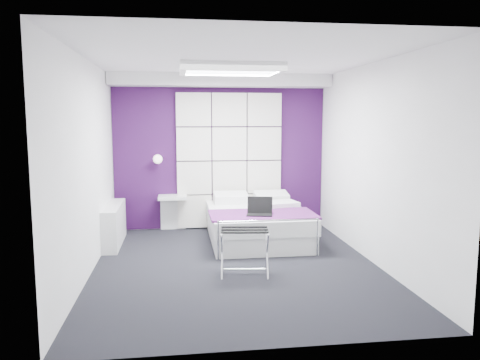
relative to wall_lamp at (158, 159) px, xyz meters
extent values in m
plane|color=black|center=(1.05, -2.06, -1.22)|extent=(4.40, 4.40, 0.00)
plane|color=white|center=(1.05, -2.06, 1.38)|extent=(4.40, 4.40, 0.00)
plane|color=white|center=(1.05, 0.14, 0.08)|extent=(3.60, 0.00, 3.60)
plane|color=white|center=(-0.75, -2.06, 0.08)|extent=(0.00, 4.40, 4.40)
plane|color=white|center=(2.85, -2.06, 0.08)|extent=(0.00, 4.40, 4.40)
cube|color=#310D3C|center=(1.05, 0.13, 0.08)|extent=(3.58, 0.02, 2.58)
cube|color=silver|center=(1.05, -0.11, 1.28)|extent=(3.58, 0.50, 0.20)
sphere|color=white|center=(0.00, 0.00, 0.00)|extent=(0.15, 0.15, 0.15)
cube|color=silver|center=(-0.64, -0.76, -0.92)|extent=(0.22, 1.20, 0.60)
cube|color=silver|center=(1.53, -0.85, -1.09)|extent=(1.43, 1.78, 0.27)
cube|color=white|center=(1.53, -0.85, -0.84)|extent=(1.47, 1.82, 0.22)
cube|color=#561756|center=(1.53, -1.29, -0.71)|extent=(1.53, 0.80, 0.03)
cube|color=silver|center=(0.23, -0.04, -0.64)|extent=(0.47, 0.37, 0.05)
cube|color=black|center=(1.11, -2.38, -0.67)|extent=(0.56, 0.42, 0.01)
cube|color=black|center=(1.47, -1.40, -0.69)|extent=(0.36, 0.25, 0.02)
cube|color=black|center=(1.47, -1.27, -0.56)|extent=(0.36, 0.01, 0.24)
camera|label=1|loc=(0.33, -7.82, 0.65)|focal=35.00mm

